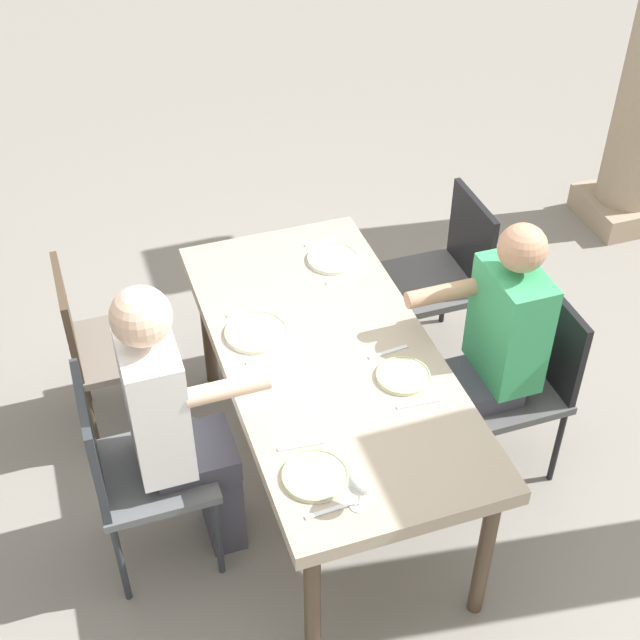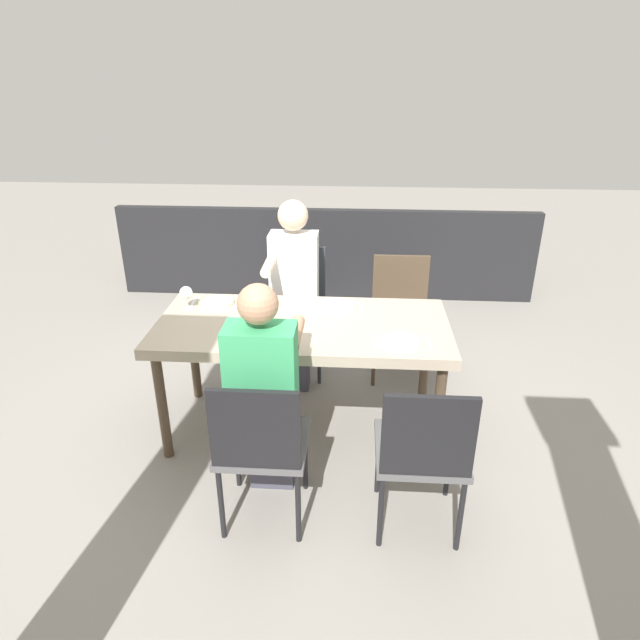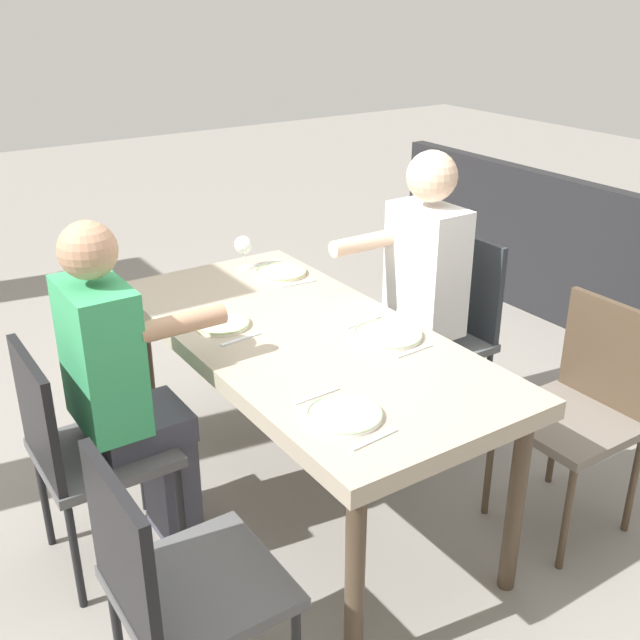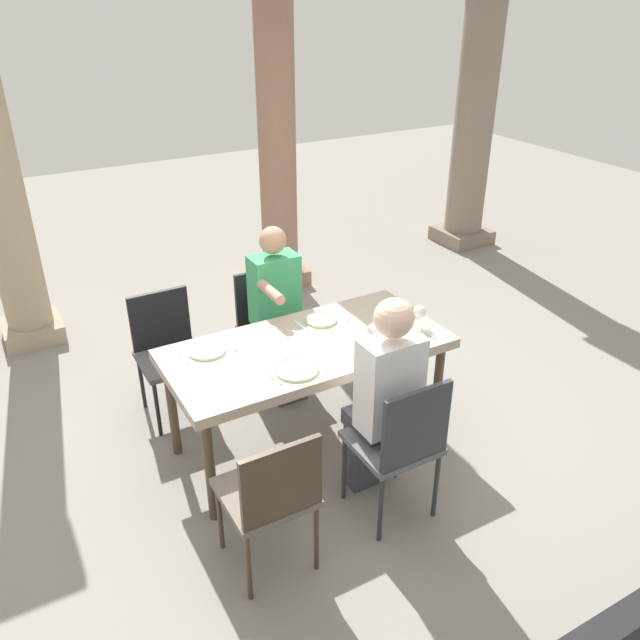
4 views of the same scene
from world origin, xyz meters
name	(u,v)px [view 3 (image 3 of 4)]	position (x,y,z in m)	size (l,w,h in m)	color
ground_plane	(305,501)	(0.00, 0.00, 0.00)	(16.00, 16.00, 0.00)	gray
dining_table	(304,350)	(0.00, 0.00, 0.70)	(1.76, 0.83, 0.76)	tan
chair_west_north	(171,580)	(-0.65, 0.83, 0.51)	(0.44, 0.44, 0.88)	#4F4F50
chair_west_south	(584,402)	(-0.65, -0.83, 0.52)	(0.44, 0.44, 0.89)	#6A6158
chair_mid_north	(80,444)	(0.13, 0.83, 0.51)	(0.44, 0.44, 0.88)	#4F4F50
chair_mid_south	(445,324)	(0.13, -0.84, 0.54)	(0.44, 0.44, 0.94)	#5B5E61
diner_woman_green	(414,297)	(0.13, -0.64, 0.72)	(0.35, 0.50, 1.34)	#3F3F4C
diner_man_white	(125,386)	(0.12, 0.65, 0.68)	(0.34, 0.49, 1.28)	#3F3F4C
plate_0	(344,415)	(-0.57, 0.22, 0.77)	(0.23, 0.23, 0.02)	white
fork_0	(374,439)	(-0.72, 0.22, 0.77)	(0.02, 0.17, 0.01)	silver
spoon_0	(317,396)	(-0.42, 0.22, 0.77)	(0.02, 0.17, 0.01)	silver
plate_1	(388,334)	(-0.20, -0.24, 0.77)	(0.26, 0.26, 0.02)	white
fork_1	(414,351)	(-0.35, -0.24, 0.77)	(0.02, 0.17, 0.01)	silver
spoon_1	(363,322)	(-0.05, -0.24, 0.77)	(0.02, 0.17, 0.01)	silver
plate_2	(222,324)	(0.23, 0.22, 0.77)	(0.21, 0.21, 0.02)	silver
fork_2	(241,339)	(0.08, 0.22, 0.77)	(0.02, 0.17, 0.01)	silver
spoon_2	(205,312)	(0.38, 0.22, 0.77)	(0.02, 0.17, 0.01)	silver
plate_3	(281,272)	(0.59, -0.25, 0.77)	(0.23, 0.23, 0.02)	silver
wine_glass_3	(243,246)	(0.74, -0.15, 0.87)	(0.08, 0.08, 0.15)	white
fork_3	(299,283)	(0.44, -0.25, 0.77)	(0.02, 0.17, 0.01)	silver
spoon_3	(264,264)	(0.74, -0.25, 0.77)	(0.02, 0.17, 0.01)	silver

